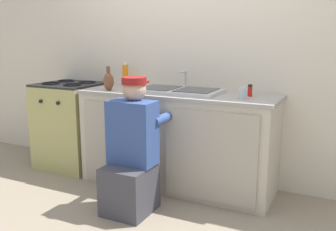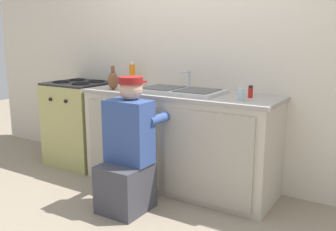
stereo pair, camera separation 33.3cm
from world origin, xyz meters
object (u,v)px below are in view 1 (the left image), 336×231
Objects in this scene: water_glass at (242,93)px; sink_double_basin at (178,90)px; spice_bottle_red at (250,91)px; stove_range at (71,125)px; plumber_person at (132,157)px; vase_decorative at (109,81)px; soap_bottle_orange at (125,75)px.

sink_double_basin is at bearing 170.19° from water_glass.
stove_range is at bearing -178.48° from spice_bottle_red.
sink_double_basin is 0.72× the size of plumber_person.
water_glass is at bearing -97.91° from spice_bottle_red.
sink_double_basin is 0.68m from vase_decorative.
sink_double_basin is 0.65m from water_glass.
sink_double_basin is 3.20× the size of soap_bottle_orange.
stove_range is 2.01m from spice_bottle_red.
plumber_person reaches higher than water_glass.
plumber_person is at bearing -137.68° from spice_bottle_red.
water_glass is 0.95× the size of spice_bottle_red.
water_glass is 0.40× the size of soap_bottle_orange.
stove_range is 1.35m from plumber_person.
water_glass is (1.93, -0.11, 0.50)m from stove_range.
stove_range is 3.77× the size of soap_bottle_orange.
sink_double_basin is 7.62× the size of spice_bottle_red.
soap_bottle_orange is at bearing 17.57° from stove_range.
soap_bottle_orange is at bearing 174.18° from spice_bottle_red.
water_glass is 0.16m from spice_bottle_red.
soap_bottle_orange is at bearing 164.78° from sink_double_basin.
sink_double_basin reaches higher than spice_bottle_red.
water_glass is (0.64, -0.11, 0.03)m from sink_double_basin.
spice_bottle_red is 0.42× the size of soap_bottle_orange.
soap_bottle_orange is (-0.04, 0.36, 0.02)m from vase_decorative.
soap_bottle_orange reaches higher than water_glass.
vase_decorative reaches higher than stove_range.
spice_bottle_red is 0.46× the size of vase_decorative.
spice_bottle_red is at bearing 82.09° from water_glass.
spice_bottle_red is at bearing 42.32° from plumber_person.
stove_range is at bearing -179.90° from sink_double_basin.
plumber_person is (-0.11, -0.65, -0.47)m from sink_double_basin.
vase_decorative is (-0.65, -0.17, 0.07)m from sink_double_basin.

